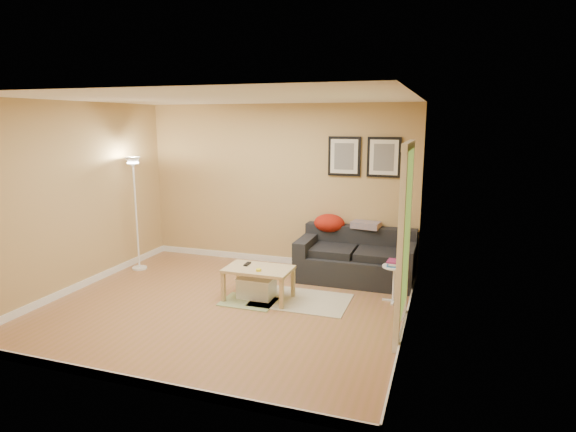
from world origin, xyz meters
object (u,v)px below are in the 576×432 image
(storage_bin, at_px, (257,287))
(coffee_table, at_px, (259,284))
(sofa, at_px, (356,256))
(side_table, at_px, (394,284))
(floor_lamp, at_px, (136,217))
(book_stack, at_px, (394,263))

(storage_bin, bearing_deg, coffee_table, -42.64)
(sofa, distance_m, side_table, 0.96)
(sofa, relative_size, floor_lamp, 0.95)
(side_table, height_order, floor_lamp, floor_lamp)
(sofa, relative_size, book_stack, 7.69)
(storage_bin, relative_size, side_table, 0.98)
(book_stack, bearing_deg, storage_bin, -144.16)
(coffee_table, relative_size, floor_lamp, 0.49)
(coffee_table, relative_size, storage_bin, 1.83)
(coffee_table, bearing_deg, book_stack, 19.90)
(storage_bin, xyz_separation_m, floor_lamp, (-2.27, 0.57, 0.70))
(side_table, relative_size, book_stack, 2.21)
(storage_bin, relative_size, floor_lamp, 0.27)
(sofa, bearing_deg, coffee_table, -131.71)
(storage_bin, xyz_separation_m, side_table, (1.75, 0.45, 0.10))
(side_table, bearing_deg, coffee_table, -163.95)
(side_table, xyz_separation_m, floor_lamp, (-4.02, 0.13, 0.61))
(storage_bin, distance_m, book_stack, 1.84)
(floor_lamp, bearing_deg, coffee_table, -14.93)
(coffee_table, xyz_separation_m, floor_lamp, (-2.31, 0.62, 0.63))
(sofa, height_order, coffee_table, sofa)
(book_stack, bearing_deg, sofa, 153.32)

